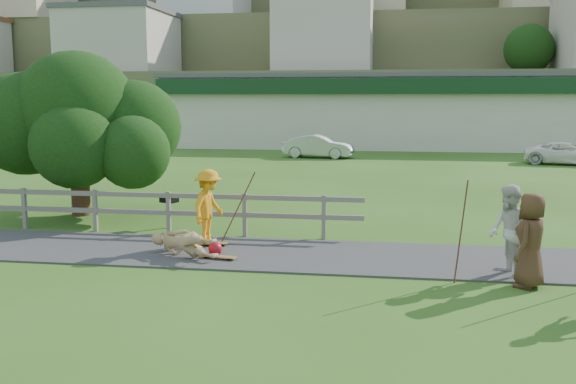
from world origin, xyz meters
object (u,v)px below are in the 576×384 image
car_silver (318,146)px  skater_rider (209,211)px  spectator_c (531,241)px  skater_fallen (184,244)px  tree (78,143)px  spectator_a (509,232)px  bbq (170,211)px  car_white (567,153)px

car_silver → skater_rider: bearing=-172.8°
skater_rider → spectator_c: spectator_c is taller
skater_rider → skater_fallen: (-0.26, -1.08, -0.55)m
car_silver → tree: 20.08m
spectator_a → bbq: 8.90m
car_silver → bbq: car_silver is taller
car_white → spectator_c: bearing=178.6°
spectator_a → car_silver: 25.22m
tree → bbq: bearing=-23.3°
skater_fallen → tree: size_ratio=0.31×
car_white → bbq: (-15.00, -18.95, -0.13)m
skater_fallen → spectator_a: spectator_a is taller
skater_fallen → car_silver: (0.34, 23.92, 0.34)m
spectator_c → skater_fallen: bearing=-69.5°
skater_rider → spectator_a: 6.63m
spectator_c → tree: tree is taller
skater_fallen → tree: (-4.66, 4.52, 1.84)m
spectator_c → tree: bearing=-86.4°
spectator_c → tree: size_ratio=0.31×
spectator_c → tree: (-11.63, 5.62, 1.28)m
skater_rider → skater_fallen: 1.24m
car_white → tree: bearing=148.4°
skater_rider → skater_fallen: size_ratio=0.98×
skater_fallen → tree: 6.75m
skater_rider → bbq: size_ratio=1.90×
car_white → bbq: bearing=156.2°
skater_rider → spectator_c: bearing=-94.9°
bbq → tree: bearing=177.3°
spectator_a → car_white: 23.60m
spectator_c → car_silver: size_ratio=0.44×
car_silver → car_white: bearing=-90.5°
skater_rider → car_silver: (0.08, 22.84, -0.20)m
car_silver → tree: tree is taller
spectator_a → skater_rider: bearing=-115.8°
spectator_a → car_silver: spectator_a is taller
skater_fallen → spectator_a: 6.74m
spectator_c → car_silver: 25.88m
tree → spectator_c: bearing=-25.8°
skater_rider → bbq: bearing=52.3°
skater_rider → tree: tree is taller
spectator_a → tree: tree is taller
skater_fallen → spectator_c: (6.97, -1.10, 0.56)m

